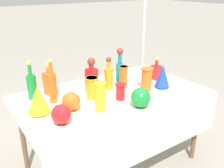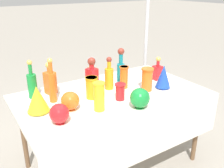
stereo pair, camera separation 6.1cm
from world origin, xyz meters
TOP-DOWN VIEW (x-y plane):
  - ground_plane at (0.00, 0.00)m, footprint 40.00×40.00m
  - display_table at (0.00, -0.04)m, footprint 1.66×1.00m
  - tall_bottle_0 at (0.05, 0.12)m, footprint 0.08×0.08m
  - tall_bottle_1 at (-0.61, 0.31)m, footprint 0.08×0.08m
  - tall_bottle_2 at (-0.49, 0.14)m, footprint 0.06×0.06m
  - tall_bottle_3 at (0.25, 0.22)m, footprint 0.08×0.08m
  - square_decanter_0 at (-0.45, 0.32)m, footprint 0.10×0.10m
  - square_decanter_1 at (-0.03, 0.32)m, footprint 0.14×0.14m
  - square_decanter_2 at (-0.11, 0.17)m, footprint 0.10×0.10m
  - square_decanter_3 at (0.59, 0.06)m, footprint 0.08×0.08m
  - slender_vase_0 at (-0.00, -0.13)m, footprint 0.09×0.09m
  - slender_vase_1 at (-0.19, 0.03)m, footprint 0.11×0.11m
  - slender_vase_2 at (-0.24, -0.20)m, footprint 0.09×0.09m
  - slender_vase_3 at (0.32, -0.09)m, footprint 0.12×0.12m
  - slender_vase_4 at (0.18, 0.07)m, footprint 0.09×0.09m
  - fluted_vase_0 at (0.49, -0.13)m, footprint 0.14×0.14m
  - fluted_vase_1 at (-0.66, 0.03)m, footprint 0.17×0.17m
  - round_bowl_0 at (0.04, -0.34)m, footprint 0.16×0.16m
  - round_bowl_1 at (-0.58, -0.22)m, footprint 0.14×0.14m
  - round_bowl_2 at (-0.43, -0.08)m, footprint 0.14×0.14m
  - price_tag_left at (-0.47, -0.41)m, footprint 0.05×0.01m
  - cardboard_box_behind_left at (0.42, 0.86)m, footprint 0.46×0.42m
  - canopy_pole at (0.99, 0.73)m, footprint 0.18×0.18m

SIDE VIEW (x-z plane):
  - ground_plane at x=0.00m, z-range 0.00..0.00m
  - cardboard_box_behind_left at x=0.42m, z-range -0.04..0.41m
  - display_table at x=0.00m, z-range 0.31..1.07m
  - price_tag_left at x=-0.47m, z-range 0.76..0.80m
  - round_bowl_1 at x=-0.58m, z-range 0.76..0.91m
  - round_bowl_2 at x=-0.43m, z-range 0.76..0.92m
  - slender_vase_0 at x=0.00m, z-range 0.77..0.91m
  - round_bowl_0 at x=0.04m, z-range 0.76..0.93m
  - square_decanter_3 at x=0.59m, z-range 0.73..0.98m
  - slender_vase_1 at x=-0.19m, z-range 0.77..0.96m
  - fluted_vase_1 at x=-0.66m, z-range 0.76..0.98m
  - slender_vase_4 at x=0.18m, z-range 0.77..0.98m
  - slender_vase_3 at x=0.32m, z-range 0.77..0.98m
  - fluted_vase_0 at x=0.49m, z-range 0.76..0.99m
  - square_decanter_0 at x=-0.45m, z-range 0.73..1.03m
  - slender_vase_2 at x=-0.24m, z-range 0.77..1.00m
  - tall_bottle_0 at x=0.05m, z-range 0.73..1.04m
  - square_decanter_1 at x=-0.03m, z-range 0.75..1.02m
  - tall_bottle_1 at x=-0.61m, z-range 0.72..1.06m
  - square_decanter_2 at x=-0.11m, z-range 0.74..1.07m
  - tall_bottle_3 at x=0.25m, z-range 0.74..1.08m
  - tall_bottle_2 at x=-0.49m, z-range 0.73..1.10m
  - canopy_pole at x=0.99m, z-range -0.26..2.10m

